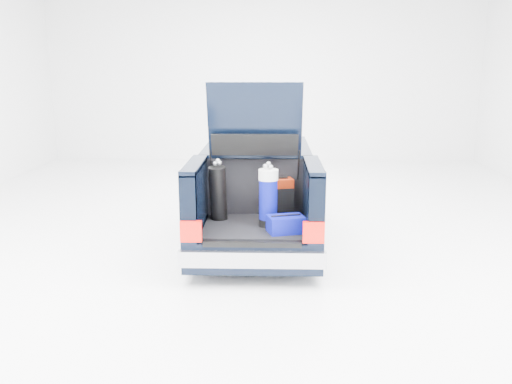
{
  "coord_description": "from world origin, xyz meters",
  "views": [
    {
      "loc": [
        0.23,
        -8.38,
        2.69
      ],
      "look_at": [
        0.0,
        -0.5,
        0.82
      ],
      "focal_mm": 38.0,
      "sensor_mm": 36.0,
      "label": 1
    }
  ],
  "objects_px": {
    "black_golf_bag": "(218,193)",
    "blue_golf_bag": "(268,197)",
    "car": "(257,192)",
    "red_suitcase": "(280,198)",
    "blue_duffel": "(286,224)"
  },
  "relations": [
    {
      "from": "black_golf_bag",
      "to": "blue_golf_bag",
      "type": "relative_size",
      "value": 0.98
    },
    {
      "from": "car",
      "to": "blue_duffel",
      "type": "relative_size",
      "value": 9.16
    },
    {
      "from": "car",
      "to": "black_golf_bag",
      "type": "xyz_separation_m",
      "value": [
        -0.5,
        -1.33,
        0.3
      ]
    },
    {
      "from": "black_golf_bag",
      "to": "car",
      "type": "bearing_deg",
      "value": 81.25
    },
    {
      "from": "blue_duffel",
      "to": "black_golf_bag",
      "type": "bearing_deg",
      "value": 132.94
    },
    {
      "from": "red_suitcase",
      "to": "blue_duffel",
      "type": "relative_size",
      "value": 1.14
    },
    {
      "from": "black_golf_bag",
      "to": "blue_golf_bag",
      "type": "distance_m",
      "value": 0.74
    },
    {
      "from": "black_golf_bag",
      "to": "blue_duffel",
      "type": "height_order",
      "value": "black_golf_bag"
    },
    {
      "from": "blue_golf_bag",
      "to": "black_golf_bag",
      "type": "bearing_deg",
      "value": 168.74
    },
    {
      "from": "car",
      "to": "black_golf_bag",
      "type": "bearing_deg",
      "value": -110.39
    },
    {
      "from": "car",
      "to": "blue_golf_bag",
      "type": "xyz_separation_m",
      "value": [
        0.19,
        -1.61,
        0.32
      ]
    },
    {
      "from": "black_golf_bag",
      "to": "blue_duffel",
      "type": "distance_m",
      "value": 1.1
    },
    {
      "from": "car",
      "to": "red_suitcase",
      "type": "relative_size",
      "value": 8.03
    },
    {
      "from": "blue_golf_bag",
      "to": "blue_duffel",
      "type": "relative_size",
      "value": 1.69
    },
    {
      "from": "car",
      "to": "red_suitcase",
      "type": "height_order",
      "value": "car"
    }
  ]
}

